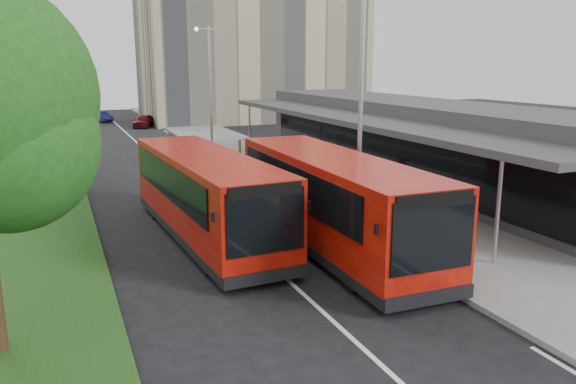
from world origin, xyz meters
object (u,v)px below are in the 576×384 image
object	(u,v)px
bus_second	(206,196)
bollard	(240,148)
lamp_post_far	(209,80)
car_far	(101,117)
litter_bin	(296,172)
car_near	(144,121)
tree_mid	(9,83)
bus_main	(333,202)
lamp_post_near	(359,96)
tree_far	(23,79)

from	to	relation	value
bus_second	bollard	size ratio (longest dim) A/B	10.11
lamp_post_far	bollard	world-z (taller)	lamp_post_far
car_far	litter_bin	bearing A→B (deg)	-102.68
lamp_post_far	car_near	bearing A→B (deg)	97.13
tree_mid	car_near	xyz separation A→B (m)	(9.10, 29.13, -4.49)
tree_mid	lamp_post_far	world-z (taller)	lamp_post_far
bus_main	car_far	xyz separation A→B (m)	(-3.56, 44.55, -1.01)
lamp_post_near	bus_main	size ratio (longest dim) A/B	0.75
bus_main	car_far	size ratio (longest dim) A/B	3.35
bus_main	car_near	world-z (taller)	bus_main
tree_far	bollard	bearing A→B (deg)	-13.36
tree_mid	car_near	distance (m)	30.85
tree_mid	bus_second	world-z (taller)	tree_mid
bollard	tree_far	bearing A→B (deg)	166.64
tree_far	car_far	world-z (taller)	tree_far
bus_second	lamp_post_near	bearing A→B (deg)	-14.16
tree_far	car_near	size ratio (longest dim) A/B	2.19
bus_main	car_far	distance (m)	44.70
bus_main	litter_bin	bearing A→B (deg)	74.16
lamp_post_far	bus_second	size ratio (longest dim) A/B	0.78
tree_far	bollard	distance (m)	13.02
lamp_post_near	lamp_post_far	xyz separation A→B (m)	(0.00, 20.00, 0.00)
tree_far	car_near	distance (m)	19.88
bus_main	lamp_post_near	bearing A→B (deg)	43.14
tree_mid	bus_second	xyz separation A→B (m)	(5.94, -6.05, -3.61)
bollard	car_near	distance (m)	20.18
tree_mid	bus_main	bearing A→B (deg)	-42.62
lamp_post_far	bus_main	bearing A→B (deg)	-94.61
tree_far	car_far	size ratio (longest dim) A/B	2.40
litter_bin	bus_main	bearing A→B (deg)	-106.68
lamp_post_near	car_near	size ratio (longest dim) A/B	2.30
bus_second	car_far	world-z (taller)	bus_second
bollard	car_far	world-z (taller)	bollard
bus_main	car_near	size ratio (longest dim) A/B	3.05
lamp_post_far	bus_main	size ratio (longest dim) A/B	0.75
lamp_post_near	car_near	bearing A→B (deg)	93.20
lamp_post_near	litter_bin	bearing A→B (deg)	81.74
tree_mid	bus_main	distance (m)	13.24
bollard	litter_bin	bearing A→B (deg)	-87.53
tree_far	lamp_post_near	size ratio (longest dim) A/B	0.95
tree_mid	litter_bin	size ratio (longest dim) A/B	10.13
litter_bin	lamp_post_near	bearing A→B (deg)	-98.26
car_near	tree_far	bearing A→B (deg)	-93.07
bollard	bus_second	bearing A→B (deg)	-111.65
tree_mid	lamp_post_near	xyz separation A→B (m)	(11.13, -7.05, -0.36)
lamp_post_far	litter_bin	world-z (taller)	lamp_post_far
car_far	tree_mid	bearing A→B (deg)	-122.47
tree_mid	car_far	distance (m)	36.67
tree_far	bus_second	world-z (taller)	tree_far
tree_far	bollard	size ratio (longest dim) A/B	7.48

